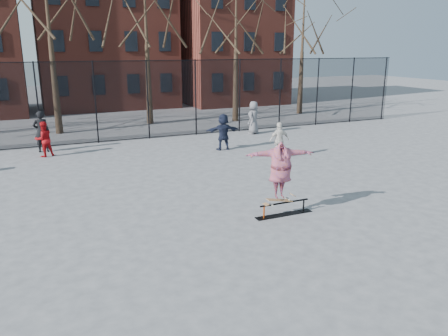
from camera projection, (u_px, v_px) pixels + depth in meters
name	position (u px, v px, depth m)	size (l,w,h in m)	color
ground	(233.00, 239.00, 10.87)	(100.00, 100.00, 0.00)	#5C5D61
skate_rail	(284.00, 210.00, 12.41)	(1.76, 0.27, 0.39)	black
skateboard	(279.00, 201.00, 12.27)	(0.86, 0.20, 0.10)	#9C693E
skater	(280.00, 172.00, 12.04)	(1.97, 0.53, 1.60)	#5E327E
bystander_black	(41.00, 132.00, 19.66)	(0.69, 0.45, 1.88)	black
bystander_red	(44.00, 139.00, 18.88)	(0.74, 0.58, 1.53)	#B30F14
bystander_white	(279.00, 140.00, 18.62)	(0.91, 0.38, 1.55)	silver
bystander_navy	(223.00, 132.00, 20.12)	(1.56, 0.50, 1.68)	#1B2036
bystander_extra	(254.00, 118.00, 23.84)	(0.87, 0.57, 1.78)	#5E5D62
fence	(124.00, 100.00, 21.78)	(34.03, 0.07, 4.00)	black
rowhouses	(96.00, 27.00, 32.46)	(29.00, 7.00, 13.00)	maroon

